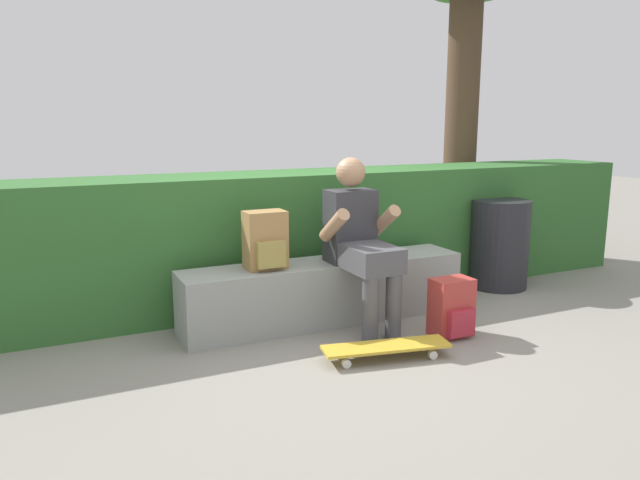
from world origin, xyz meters
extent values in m
plane|color=gray|center=(0.00, 0.00, 0.00)|extent=(24.00, 24.00, 0.00)
cube|color=gray|center=(0.00, 0.28, 0.23)|extent=(2.13, 0.41, 0.45)
cube|color=#333338|center=(0.17, 0.22, 0.71)|extent=(0.34, 0.22, 0.52)
sphere|color=tan|center=(0.17, 0.22, 1.10)|extent=(0.21, 0.21, 0.21)
cube|color=#4C4C51|center=(0.17, -0.09, 0.54)|extent=(0.32, 0.40, 0.17)
cylinder|color=#4C4C51|center=(0.08, -0.24, 0.23)|extent=(0.11, 0.11, 0.45)
cylinder|color=#4C4C51|center=(0.26, -0.24, 0.23)|extent=(0.11, 0.11, 0.45)
cylinder|color=tan|center=(-0.03, 0.08, 0.75)|extent=(0.09, 0.33, 0.27)
cylinder|color=tan|center=(0.37, 0.08, 0.75)|extent=(0.09, 0.33, 0.27)
cube|color=gold|center=(0.03, -0.53, 0.08)|extent=(0.82, 0.35, 0.02)
cylinder|color=silver|center=(0.32, -0.51, 0.03)|extent=(0.06, 0.04, 0.05)
cylinder|color=silver|center=(0.29, -0.66, 0.03)|extent=(0.06, 0.04, 0.05)
cylinder|color=silver|center=(-0.23, -0.40, 0.03)|extent=(0.06, 0.04, 0.05)
cylinder|color=silver|center=(-0.26, -0.55, 0.03)|extent=(0.06, 0.04, 0.05)
cube|color=#A37A47|center=(-0.46, 0.28, 0.65)|extent=(0.28, 0.18, 0.40)
cube|color=#9E8B44|center=(-0.46, 0.16, 0.57)|extent=(0.20, 0.05, 0.18)
cube|color=#B23833|center=(0.65, -0.36, 0.20)|extent=(0.28, 0.18, 0.40)
cube|color=#B32836|center=(0.65, -0.47, 0.12)|extent=(0.20, 0.05, 0.18)
cube|color=#2F622B|center=(0.25, 0.93, 0.52)|extent=(6.12, 0.67, 1.05)
cylinder|color=#473323|center=(2.14, 1.50, 1.69)|extent=(0.33, 0.33, 3.37)
cylinder|color=#232328|center=(1.79, 0.46, 0.39)|extent=(0.51, 0.51, 0.78)
camera|label=1|loc=(-1.85, -3.52, 1.46)|focal=33.62mm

